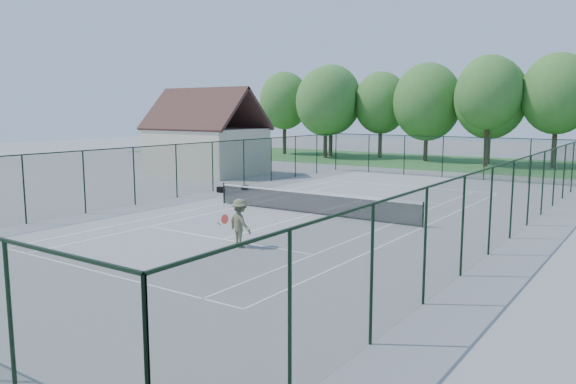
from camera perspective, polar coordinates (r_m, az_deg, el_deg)
name	(u,v)px	position (r m, az deg, el deg)	size (l,w,h in m)	color
ground	(312,214)	(26.69, 2.44, -2.25)	(140.00, 140.00, 0.00)	gray
grass_far	(487,164)	(54.28, 19.58, 2.65)	(80.00, 16.00, 0.01)	#3B7B36
court_lines	(312,214)	(26.69, 2.44, -2.24)	(11.05, 23.85, 0.01)	white
tennis_net	(312,202)	(26.59, 2.45, -1.03)	(11.08, 0.08, 1.10)	black
fence_enclosure	(312,182)	(26.45, 2.46, 1.07)	(18.05, 36.05, 3.02)	#173320
utility_building	(206,133)	(44.03, -8.35, 5.91)	(8.60, 6.27, 6.63)	beige
tree_line_far	(491,98)	(54.07, 19.89, 8.98)	(39.40, 6.40, 9.70)	#432E1F
sports_bag_a	(221,190)	(33.86, -6.86, 0.24)	(0.43, 0.26, 0.35)	black
sports_bag_b	(245,188)	(34.83, -4.41, 0.45)	(0.37, 0.23, 0.29)	black
tennis_player	(240,223)	(20.17, -4.89, -3.17)	(2.17, 0.95, 1.76)	#5E6143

